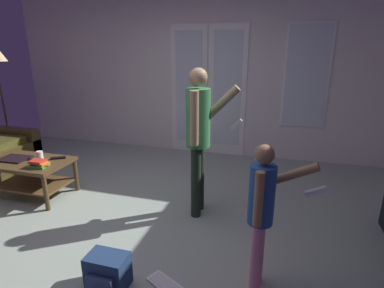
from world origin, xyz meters
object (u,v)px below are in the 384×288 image
Objects in this scene: backpack at (107,272)px; cup_near_edge at (40,155)px; laptop_closed at (15,159)px; tv_remote_black at (58,158)px; person_child at (263,207)px; book_stack at (39,164)px; coffee_table at (32,171)px; person_adult at (199,130)px.

backpack is 2.01m from cup_near_edge.
laptop_closed is 0.51m from tv_remote_black.
person_child is 2.57m from book_stack.
person_child reaches higher than book_stack.
laptop_closed is 1.56× the size of book_stack.
coffee_table is at bearing -1.09° from laptop_closed.
coffee_table is at bearing 151.96° from book_stack.
coffee_table is 2.57× the size of laptop_closed.
book_stack is at bearing 165.17° from person_child.
laptop_closed is (-2.94, 0.78, -0.22)m from person_child.
person_child is 3.05m from laptop_closed.
cup_near_edge is at bearing 161.76° from person_child.
tv_remote_black is (0.20, 0.06, -0.04)m from cup_near_edge.
person_child is at bearing 16.02° from backpack.
tv_remote_black is 0.78× the size of book_stack.
tv_remote_black is 0.28m from book_stack.
person_child is at bearing -16.08° from coffee_table.
backpack is at bearing -106.25° from person_adult.
tv_remote_black is at bearing 85.05° from book_stack.
coffee_table is 0.33m from tv_remote_black.
laptop_closed is at bearing 165.00° from book_stack.
person_child is at bearing -18.24° from cup_near_edge.
tv_remote_black is at bearing -179.73° from person_adult.
cup_near_edge is 0.57× the size of tv_remote_black.
coffee_table is at bearing 163.92° from person_child.
tv_remote_black is at bearing 16.46° from cup_near_edge.
coffee_table is 0.20m from cup_near_edge.
coffee_table is 2.84m from person_child.
tv_remote_black is at bearing 159.10° from person_child.
cup_near_edge is (0.06, 0.09, 0.17)m from coffee_table.
book_stack is (-2.47, 0.66, -0.19)m from person_child.
cup_near_edge reaches higher than book_stack.
coffee_table is 1.98m from backpack.
person_adult is at bearing -32.26° from tv_remote_black.
cup_near_edge is (-2.66, 0.88, -0.18)m from person_child.
person_adult is (2.01, 0.16, 0.60)m from coffee_table.
laptop_closed is (-2.24, -0.16, -0.47)m from person_adult.
person_child is at bearing -53.44° from tv_remote_black.
cup_near_edge is 0.28m from book_stack.
person_adult reaches higher than person_child.
person_adult reaches higher than tv_remote_black.
laptop_closed is (-1.87, 1.09, 0.32)m from backpack.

